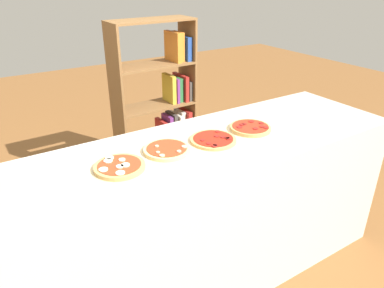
# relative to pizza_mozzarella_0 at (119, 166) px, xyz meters

# --- Properties ---
(ground_plane) EXTENTS (12.00, 12.00, 0.00)m
(ground_plane) POSITION_rel_pizza_mozzarella_0_xyz_m (0.42, 0.01, -0.96)
(ground_plane) COLOR brown
(counter) EXTENTS (2.59, 0.73, 0.94)m
(counter) POSITION_rel_pizza_mozzarella_0_xyz_m (0.42, 0.01, -0.49)
(counter) COLOR beige
(counter) RESTS_ON ground_plane
(parchment_paper) EXTENTS (2.33, 0.44, 0.00)m
(parchment_paper) POSITION_rel_pizza_mozzarella_0_xyz_m (0.42, 0.01, -0.01)
(parchment_paper) COLOR beige
(parchment_paper) RESTS_ON counter
(pizza_mozzarella_0) EXTENTS (0.25, 0.25, 0.03)m
(pizza_mozzarella_0) POSITION_rel_pizza_mozzarella_0_xyz_m (0.00, 0.00, 0.00)
(pizza_mozzarella_0) COLOR tan
(pizza_mozzarella_0) RESTS_ON parchment_paper
(pizza_mushroom_1) EXTENTS (0.25, 0.25, 0.03)m
(pizza_mushroom_1) POSITION_rel_pizza_mozzarella_0_xyz_m (0.28, 0.04, -0.00)
(pizza_mushroom_1) COLOR #E5C17F
(pizza_mushroom_1) RESTS_ON parchment_paper
(pizza_pepperoni_2) EXTENTS (0.26, 0.26, 0.02)m
(pizza_pepperoni_2) POSITION_rel_pizza_mozzarella_0_xyz_m (0.56, 0.01, -0.00)
(pizza_pepperoni_2) COLOR tan
(pizza_pepperoni_2) RESTS_ON parchment_paper
(pizza_pepperoni_3) EXTENTS (0.24, 0.24, 0.03)m
(pizza_pepperoni_3) POSITION_rel_pizza_mozzarella_0_xyz_m (0.85, 0.02, 0.00)
(pizza_pepperoni_3) COLOR tan
(pizza_pepperoni_3) RESTS_ON parchment_paper
(bookshelf) EXTENTS (0.72, 0.30, 1.46)m
(bookshelf) POSITION_rel_pizza_mozzarella_0_xyz_m (0.93, 1.26, -0.25)
(bookshelf) COLOR brown
(bookshelf) RESTS_ON ground_plane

